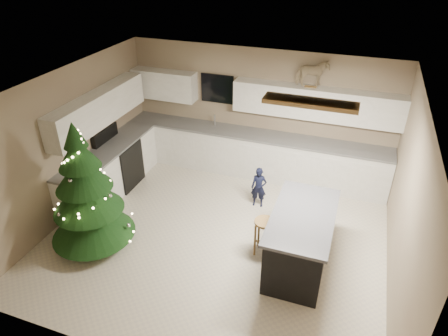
{
  "coord_description": "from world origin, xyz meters",
  "views": [
    {
      "loc": [
        1.89,
        -4.97,
        4.49
      ],
      "look_at": [
        0.0,
        0.35,
        1.15
      ],
      "focal_mm": 32.0,
      "sensor_mm": 36.0,
      "label": 1
    }
  ],
  "objects": [
    {
      "name": "room_shell",
      "position": [
        0.02,
        0.0,
        1.75
      ],
      "size": [
        5.52,
        5.02,
        2.61
      ],
      "color": "gray",
      "rests_on": "ground_plane"
    },
    {
      "name": "island",
      "position": [
        1.42,
        -0.21,
        0.48
      ],
      "size": [
        0.9,
        1.7,
        0.95
      ],
      "color": "black",
      "rests_on": "ground_plane"
    },
    {
      "name": "toddler",
      "position": [
        0.42,
        1.09,
        0.4
      ],
      "size": [
        0.31,
        0.22,
        0.8
      ],
      "primitive_type": "imported",
      "rotation": [
        0.0,
        0.0,
        0.11
      ],
      "color": "black",
      "rests_on": "ground_plane"
    },
    {
      "name": "bar_stool",
      "position": [
        0.85,
        -0.13,
        0.47
      ],
      "size": [
        0.33,
        0.33,
        0.63
      ],
      "rotation": [
        0.0,
        0.0,
        0.34
      ],
      "color": "olive",
      "rests_on": "ground_plane"
    },
    {
      "name": "christmas_tree",
      "position": [
        -1.85,
        -0.85,
        0.91
      ],
      "size": [
        1.38,
        1.33,
        2.2
      ],
      "rotation": [
        0.0,
        0.0,
        -0.17
      ],
      "color": "#3F2816",
      "rests_on": "ground_plane"
    },
    {
      "name": "cabinetry",
      "position": [
        -0.91,
        1.65,
        0.76
      ],
      "size": [
        5.5,
        3.2,
        2.0
      ],
      "color": "white",
      "rests_on": "ground_plane"
    },
    {
      "name": "rocking_horse",
      "position": [
        1.01,
        2.33,
        2.26
      ],
      "size": [
        0.63,
        0.46,
        0.51
      ],
      "rotation": [
        0.0,
        0.0,
        1.95
      ],
      "color": "olive",
      "rests_on": "cabinetry"
    },
    {
      "name": "ground_plane",
      "position": [
        0.0,
        0.0,
        0.0
      ],
      "size": [
        5.5,
        5.5,
        0.0
      ],
      "primitive_type": "plane",
      "color": "beige"
    }
  ]
}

